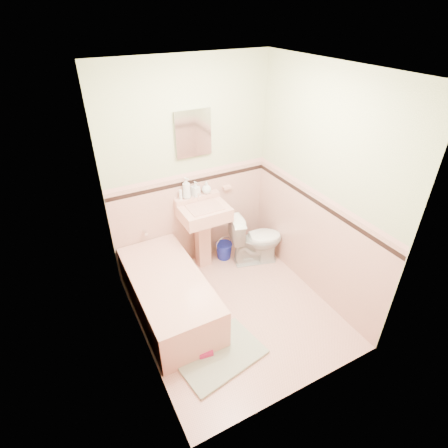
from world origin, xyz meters
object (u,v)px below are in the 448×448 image
medicine_cabinet (193,133)px  soap_bottle_left (186,188)px  sink (205,238)px  soap_bottle_right (206,188)px  bathtub (169,295)px  soap_bottle_mid (195,189)px  bucket (224,251)px  toilet (256,239)px  shoe (206,353)px

medicine_cabinet → soap_bottle_left: size_ratio=1.94×
sink → soap_bottle_right: soap_bottle_right is taller
medicine_cabinet → soap_bottle_left: (-0.13, -0.03, -0.62)m
bathtub → soap_bottle_right: size_ratio=10.09×
medicine_cabinet → soap_bottle_mid: (-0.02, -0.03, -0.66)m
soap_bottle_mid → soap_bottle_right: (0.14, 0.00, -0.02)m
soap_bottle_right → bucket: 0.94m
bathtub → sink: bearing=37.9°
soap_bottle_mid → toilet: 1.03m
soap_bottle_mid → toilet: soap_bottle_mid is taller
sink → toilet: 0.67m
bathtub → bucket: (0.98, 0.58, -0.12)m
soap_bottle_mid → soap_bottle_right: size_ratio=1.24×
sink → soap_bottle_left: (-0.13, 0.18, 0.63)m
medicine_cabinet → soap_bottle_right: bearing=-13.2°
toilet → bucket: 0.48m
medicine_cabinet → soap_bottle_mid: size_ratio=2.73×
sink → bucket: (0.30, 0.05, -0.33)m
sink → soap_bottle_mid: size_ratio=4.81×
soap_bottle_right → soap_bottle_mid: bearing=180.0°
soap_bottle_mid → soap_bottle_right: 0.14m
toilet → sink: bearing=88.2°
soap_bottle_right → shoe: soap_bottle_right is taller
sink → soap_bottle_left: size_ratio=3.43×
shoe → bathtub: bearing=105.3°
bathtub → soap_bottle_mid: bearing=46.9°
soap_bottle_mid → sink: bearing=-85.0°
soap_bottle_mid → bucket: size_ratio=0.85×
sink → bucket: bearing=9.2°
soap_bottle_mid → shoe: 1.84m
bathtub → soap_bottle_mid: 1.27m
bathtub → shoe: bearing=-83.5°
medicine_cabinet → soap_bottle_right: medicine_cabinet is taller
soap_bottle_left → soap_bottle_right: size_ratio=1.74×
medicine_cabinet → shoe: medicine_cabinet is taller
bathtub → soap_bottle_mid: (0.66, 0.71, 0.81)m
bathtub → bucket: 1.14m
medicine_cabinet → shoe: size_ratio=3.73×
sink → bucket: size_ratio=4.08×
toilet → soap_bottle_right: bearing=68.8°
bucket → shoe: 1.59m
medicine_cabinet → bathtub: bearing=-132.6°
soap_bottle_left → soap_bottle_mid: 0.12m
soap_bottle_right → shoe: size_ratio=1.10×
shoe → toilet: bearing=49.9°
sink → shoe: 1.45m
soap_bottle_mid → bucket: (0.31, -0.13, -0.93)m
soap_bottle_right → toilet: soap_bottle_right is taller
medicine_cabinet → bucket: 1.63m
sink → soap_bottle_right: 0.62m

